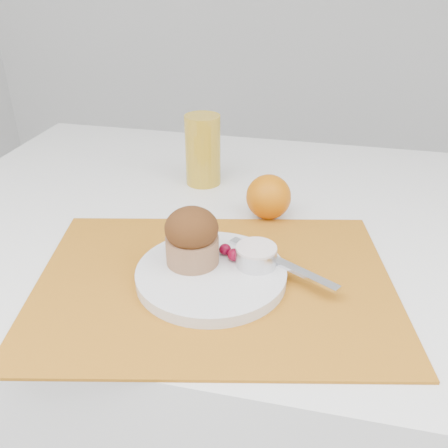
% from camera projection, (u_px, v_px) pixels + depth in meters
% --- Properties ---
extents(table, '(1.20, 0.80, 0.75)m').
position_uv_depth(table, '(249.00, 372.00, 1.06)').
color(table, white).
rests_on(table, ground).
extents(placemat, '(0.56, 0.46, 0.00)m').
position_uv_depth(placemat, '(214.00, 282.00, 0.70)').
color(placemat, '#B66B19').
rests_on(placemat, table).
extents(plate, '(0.23, 0.23, 0.02)m').
position_uv_depth(plate, '(211.00, 275.00, 0.69)').
color(plate, silver).
rests_on(plate, placemat).
extents(ramekin, '(0.07, 0.07, 0.02)m').
position_uv_depth(ramekin, '(256.00, 257.00, 0.70)').
color(ramekin, silver).
rests_on(ramekin, plate).
extents(cream, '(0.06, 0.06, 0.01)m').
position_uv_depth(cream, '(256.00, 249.00, 0.69)').
color(cream, silver).
rests_on(cream, ramekin).
extents(raspberry_near, '(0.02, 0.02, 0.02)m').
position_uv_depth(raspberry_near, '(225.00, 249.00, 0.72)').
color(raspberry_near, '#4F0215').
rests_on(raspberry_near, plate).
extents(raspberry_far, '(0.02, 0.02, 0.02)m').
position_uv_depth(raspberry_far, '(234.00, 255.00, 0.71)').
color(raspberry_far, '#590216').
rests_on(raspberry_far, plate).
extents(butter_knife, '(0.17, 0.11, 0.00)m').
position_uv_depth(butter_knife, '(281.00, 263.00, 0.70)').
color(butter_knife, silver).
rests_on(butter_knife, plate).
extents(orange, '(0.08, 0.08, 0.08)m').
position_uv_depth(orange, '(269.00, 197.00, 0.85)').
color(orange, '#D26A07').
rests_on(orange, table).
extents(juice_glass, '(0.07, 0.07, 0.14)m').
position_uv_depth(juice_glass, '(203.00, 150.00, 0.96)').
color(juice_glass, gold).
rests_on(juice_glass, table).
extents(muffin, '(0.08, 0.08, 0.08)m').
position_uv_depth(muffin, '(192.00, 237.00, 0.69)').
color(muffin, '#A87651').
rests_on(muffin, plate).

